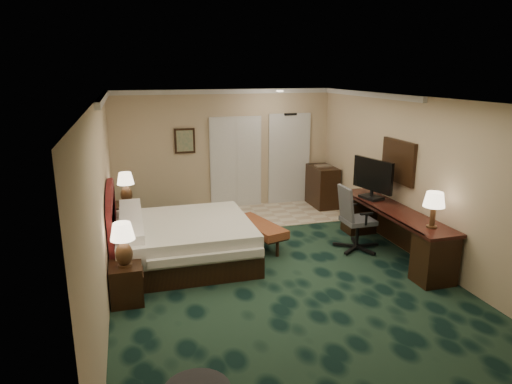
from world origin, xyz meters
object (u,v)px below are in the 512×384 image
object	(u,v)px
desk	(392,231)
desk_chair	(358,218)
bed	(185,242)
lamp_far	(126,188)
bed_bench	(259,234)
tv	(372,179)
minibar	(322,186)
lamp_near	(123,245)
nightstand_far	(127,219)
nightstand_near	(127,283)

from	to	relation	value
desk	desk_chair	bearing A→B (deg)	142.27
bed	lamp_far	size ratio (longest dim) A/B	3.58
bed_bench	tv	size ratio (longest dim) A/B	1.36
lamp_far	minibar	world-z (taller)	lamp_far
bed	lamp_near	xyz separation A→B (m)	(-0.95, -1.20, 0.51)
nightstand_far	tv	distance (m)	4.73
lamp_near	tv	size ratio (longest dim) A/B	0.64
lamp_near	tv	distance (m)	4.57
nightstand_near	nightstand_far	distance (m)	2.79
lamp_near	lamp_far	xyz separation A→B (m)	(0.06, 2.86, 0.07)
nightstand_far	desk_chair	xyz separation A→B (m)	(3.94, -1.91, 0.28)
nightstand_far	desk_chair	size ratio (longest dim) A/B	0.53
lamp_far	tv	bearing A→B (deg)	-20.73
lamp_far	tv	distance (m)	4.64
desk	minibar	world-z (taller)	minibar
nightstand_far	bed_bench	xyz separation A→B (m)	(2.29, -1.29, -0.09)
nightstand_near	bed_bench	xyz separation A→B (m)	(2.32, 1.49, -0.05)
nightstand_near	lamp_near	distance (m)	0.58
bed	tv	size ratio (longest dim) A/B	2.28
desk	desk_chair	xyz separation A→B (m)	(-0.46, 0.36, 0.18)
bed	minibar	world-z (taller)	minibar
nightstand_far	minibar	bearing A→B (deg)	9.47
bed	minibar	xyz separation A→B (m)	(3.52, 2.36, 0.13)
nightstand_far	lamp_far	world-z (taller)	lamp_far
lamp_far	bed_bench	bearing A→B (deg)	-30.54
lamp_far	desk	size ratio (longest dim) A/B	0.21
bed_bench	desk_chair	distance (m)	1.80
bed	desk_chair	distance (m)	3.05
desk_chair	nightstand_far	bearing A→B (deg)	154.01
lamp_far	minibar	size ratio (longest dim) A/B	0.64
nightstand_near	nightstand_far	xyz separation A→B (m)	(0.03, 2.79, 0.04)
bed_bench	tv	distance (m)	2.30
desk_chair	minibar	size ratio (longest dim) A/B	1.24
lamp_near	bed_bench	xyz separation A→B (m)	(2.33, 1.52, -0.63)
nightstand_far	desk	distance (m)	4.96
nightstand_near	bed_bench	size ratio (longest dim) A/B	0.42
bed	nightstand_near	xyz separation A→B (m)	(-0.95, -1.17, -0.07)
bed_bench	desk	distance (m)	2.34
bed_bench	nightstand_far	bearing A→B (deg)	134.38
bed	desk	xyz separation A→B (m)	(3.49, -0.65, 0.06)
tv	desk_chair	size ratio (longest dim) A/B	0.81
lamp_far	minibar	bearing A→B (deg)	8.99
tv	desk	bearing A→B (deg)	-99.53
bed_bench	tv	world-z (taller)	tv
desk	minibar	distance (m)	3.01
nightstand_near	minibar	size ratio (longest dim) A/B	0.57
lamp_near	desk_chair	world-z (taller)	desk_chair
bed	nightstand_near	world-z (taller)	bed
lamp_far	desk_chair	bearing A→B (deg)	-26.53
desk	tv	world-z (taller)	tv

